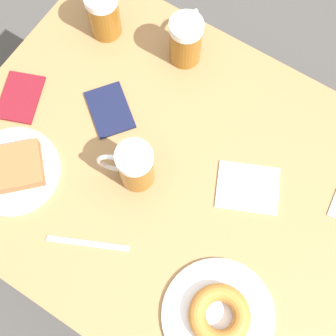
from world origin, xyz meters
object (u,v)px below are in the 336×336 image
plate_with_cake (12,169)px  napkin_folded (248,188)px  passport_far_edge (20,97)px  beer_mug_left (103,13)px  beer_mug_right (186,39)px  fork (88,244)px  passport_near_edge (110,110)px  beer_mug_center (134,166)px  plate_with_donut (219,315)px

plate_with_cake → napkin_folded: bearing=118.3°
napkin_folded → passport_far_edge: bearing=-80.5°
beer_mug_left → beer_mug_right: 0.21m
napkin_folded → fork: size_ratio=1.01×
beer_mug_left → passport_near_edge: (0.18, 0.14, -0.06)m
beer_mug_left → fork: (0.46, 0.28, -0.06)m
plate_with_cake → beer_mug_right: size_ratio=1.64×
beer_mug_left → passport_far_edge: size_ratio=0.85×
passport_far_edge → plate_with_cake: bearing=34.0°
beer_mug_center → passport_far_edge: (-0.01, -0.34, -0.06)m
plate_with_donut → beer_mug_right: beer_mug_right is taller
beer_mug_left → napkin_folded: (0.17, 0.50, -0.06)m
plate_with_donut → napkin_folded: bearing=-163.0°
passport_near_edge → fork: bearing=26.4°
beer_mug_center → fork: (0.18, -0.00, -0.06)m
plate_with_donut → napkin_folded: plate_with_donut is taller
beer_mug_left → napkin_folded: beer_mug_left is taller
fork → passport_near_edge: bearing=-153.6°
beer_mug_left → beer_mug_right: size_ratio=1.00×
plate_with_donut → passport_near_edge: 0.51m
plate_with_cake → fork: (0.04, 0.23, -0.01)m
beer_mug_left → passport_far_edge: bearing=-12.5°
plate_with_donut → napkin_folded: (-0.27, -0.08, -0.01)m
fork → plate_with_cake: bearing=-100.4°
passport_near_edge → beer_mug_left: bearing=-142.8°
fork → plate_with_donut: bearing=94.2°
napkin_folded → beer_mug_left: bearing=-109.0°
beer_mug_center → passport_near_edge: beer_mug_center is taller
plate_with_donut → beer_mug_left: 0.73m
plate_with_donut → passport_far_edge: (-0.17, -0.64, -0.01)m
beer_mug_left → beer_mug_right: (-0.04, 0.21, 0.00)m
napkin_folded → fork: same height
beer_mug_center → napkin_folded: bearing=116.0°
fork → passport_near_edge: size_ratio=1.07×
beer_mug_right → passport_near_edge: beer_mug_right is taller
plate_with_donut → passport_near_edge: (-0.26, -0.45, -0.01)m
beer_mug_left → fork: size_ratio=0.77×
beer_mug_right → passport_far_edge: (0.31, -0.26, -0.06)m
fork → passport_far_edge: size_ratio=1.10×
plate_with_cake → passport_near_edge: bearing=158.6°
beer_mug_center → passport_near_edge: size_ratio=0.82×
plate_with_cake → passport_far_edge: size_ratio=1.39×
plate_with_cake → passport_far_edge: 0.18m
plate_with_cake → fork: 0.24m
napkin_folded → fork: (0.29, -0.22, -0.00)m
fork → napkin_folded: bearing=142.2°
beer_mug_center → beer_mug_right: 0.33m
beer_mug_left → passport_far_edge: beer_mug_left is taller
beer_mug_right → passport_far_edge: size_ratio=0.85×
passport_far_edge → plate_with_donut: bearing=75.0°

